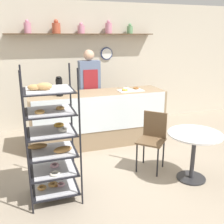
{
  "coord_description": "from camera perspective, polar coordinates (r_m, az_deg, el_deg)",
  "views": [
    {
      "loc": [
        -1.25,
        -3.28,
        2.0
      ],
      "look_at": [
        0.0,
        0.44,
        0.85
      ],
      "focal_mm": 42.0,
      "sensor_mm": 36.0,
      "label": 1
    }
  ],
  "objects": [
    {
      "name": "pastry_rack",
      "position": [
        3.27,
        -12.99,
        -6.01
      ],
      "size": [
        0.61,
        0.56,
        1.67
      ],
      "color": "black",
      "rests_on": "ground_plane"
    },
    {
      "name": "display_counter",
      "position": [
        4.94,
        -3.01,
        -1.34
      ],
      "size": [
        2.5,
        0.69,
        1.0
      ],
      "color": "#937A5B",
      "rests_on": "ground_plane"
    },
    {
      "name": "ground_plane",
      "position": [
        4.04,
        2.04,
        -13.32
      ],
      "size": [
        14.0,
        14.0,
        0.0
      ],
      "primitive_type": "plane",
      "color": "gray"
    },
    {
      "name": "back_wall",
      "position": [
        5.95,
        -6.41,
        10.11
      ],
      "size": [
        10.0,
        0.3,
        2.7
      ],
      "color": "beige",
      "rests_on": "ground_plane"
    },
    {
      "name": "coffee_carafe",
      "position": [
        4.58,
        -11.42,
        5.49
      ],
      "size": [
        0.11,
        0.11,
        0.34
      ],
      "color": "black",
      "rests_on": "display_counter"
    },
    {
      "name": "cafe_table",
      "position": [
        3.86,
        17.44,
        -6.78
      ],
      "size": [
        0.75,
        0.75,
        0.7
      ],
      "color": "#262628",
      "rests_on": "ground_plane"
    },
    {
      "name": "donut_tray_counter",
      "position": [
        4.97,
        3.87,
        4.88
      ],
      "size": [
        0.47,
        0.26,
        0.05
      ],
      "color": "white",
      "rests_on": "display_counter"
    },
    {
      "name": "person_worker",
      "position": [
        5.3,
        -4.89,
        4.9
      ],
      "size": [
        0.41,
        0.23,
        1.74
      ],
      "color": "#282833",
      "rests_on": "ground_plane"
    },
    {
      "name": "cafe_chair",
      "position": [
        4.05,
        8.89,
        -4.91
      ],
      "size": [
        0.54,
        0.54,
        0.88
      ],
      "rotation": [
        0.0,
        0.0,
        5.51
      ],
      "color": "black",
      "rests_on": "ground_plane"
    }
  ]
}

